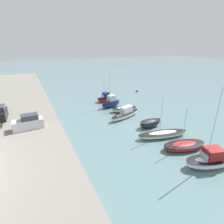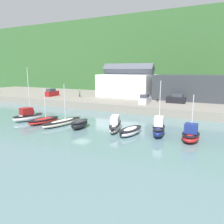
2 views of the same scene
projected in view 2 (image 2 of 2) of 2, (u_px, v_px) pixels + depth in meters
The scene contains 18 objects.
ground_plane at pixel (81, 127), 35.61m from camera, with size 320.00×320.00×0.00m, color slate.
hillside_backdrop at pixel (176, 58), 104.51m from camera, with size 240.00×61.19×29.49m.
quay_promenade at pixel (138, 101), 59.55m from camera, with size 127.16×28.09×1.70m.
harbor_clubhouse at pixel (128, 84), 62.71m from camera, with size 14.80×12.13×9.25m.
yacht_club_building at pixel (197, 87), 54.92m from camera, with size 19.99×11.33×6.16m.
moored_boat_0 at pixel (28, 116), 39.81m from camera, with size 3.77×6.19×9.57m.
moored_boat_1 at pixel (44, 120), 37.92m from camera, with size 3.70×6.41×6.11m.
moored_boat_2 at pixel (63, 122), 36.66m from camera, with size 3.65×8.26×6.87m.
moored_boat_3 at pixel (80, 124), 34.58m from camera, with size 1.93×4.19×1.37m.
moored_boat_4 at pixel (115, 125), 33.77m from camera, with size 3.72×7.38×2.27m.
moored_boat_5 at pixel (130, 131), 31.23m from camera, with size 2.90×5.49×1.02m.
moored_boat_6 at pixel (159, 129), 30.63m from camera, with size 2.47×5.01×7.71m.
moored_boat_7 at pixel (191, 135), 28.28m from camera, with size 2.20×4.18×6.07m.
parked_car_0 at pixel (145, 100), 48.64m from camera, with size 1.94×4.26×2.16m.
parked_car_2 at pixel (176, 99), 49.62m from camera, with size 4.24×1.91×2.16m.
parked_car_3 at pixel (52, 93), 62.65m from camera, with size 1.94×4.26×2.16m.
person_on_quay at pixel (80, 93), 61.16m from camera, with size 0.40×0.40×2.14m.
dog_on_quay at pixel (157, 100), 51.20m from camera, with size 0.87×0.58×0.68m.
Camera 2 is at (19.64, -28.80, 9.18)m, focal length 35.00 mm.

